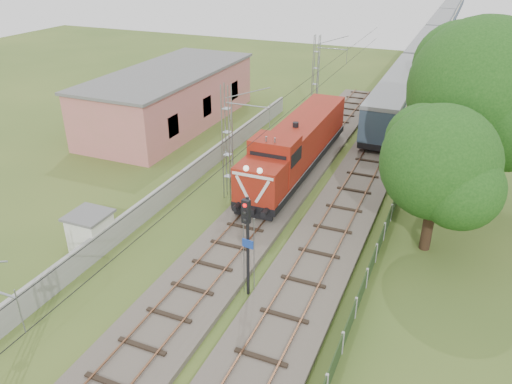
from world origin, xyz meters
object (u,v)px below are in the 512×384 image
at_px(locomotive, 297,145).
at_px(relay_hut, 91,231).
at_px(coach_rake, 440,26).
at_px(signal_post, 247,231).

bearing_deg(locomotive, relay_hut, -116.63).
distance_m(locomotive, coach_rake, 63.93).
bearing_deg(coach_rake, signal_post, -91.74).
relative_size(coach_rake, relay_hut, 50.61).
relative_size(signal_post, relay_hut, 2.40).
distance_m(signal_post, relay_hut, 10.36).
distance_m(locomotive, relay_hut, 16.55).
bearing_deg(relay_hut, coach_rake, 81.02).
height_order(locomotive, coach_rake, locomotive).
bearing_deg(signal_post, relay_hut, 177.83).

